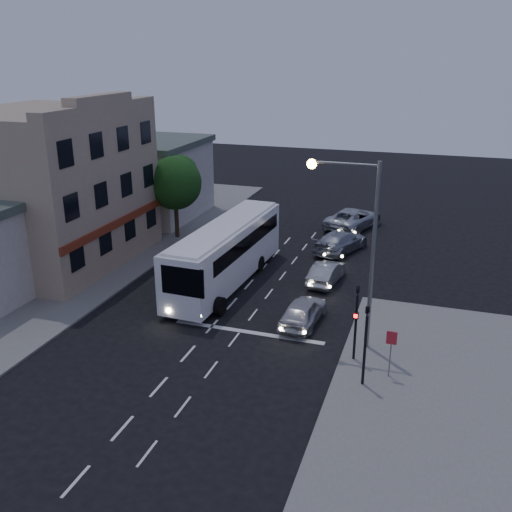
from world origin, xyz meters
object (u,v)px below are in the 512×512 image
(regulatory_sign, at_px, (391,346))
(streetlight, at_px, (360,234))
(car_sedan_a, at_px, (327,273))
(traffic_signal_side, at_px, (366,336))
(tour_bus, at_px, (226,252))
(traffic_signal_main, at_px, (356,314))
(street_tree, at_px, (175,181))
(car_sedan_b, at_px, (341,242))
(car_sedan_c, at_px, (353,218))
(car_suv, at_px, (303,311))

(regulatory_sign, bearing_deg, streetlight, 128.75)
(car_sedan_a, relative_size, traffic_signal_side, 0.99)
(tour_bus, xyz_separation_m, traffic_signal_main, (8.98, -6.98, 0.36))
(street_tree, bearing_deg, car_sedan_a, -22.50)
(traffic_signal_main, bearing_deg, car_sedan_b, 102.51)
(car_sedan_c, height_order, streetlight, streetlight)
(traffic_signal_main, bearing_deg, tour_bus, 142.15)
(tour_bus, distance_m, traffic_signal_side, 13.20)
(traffic_signal_main, relative_size, street_tree, 0.66)
(car_sedan_c, relative_size, regulatory_sign, 2.73)
(car_suv, bearing_deg, streetlight, 154.93)
(traffic_signal_side, relative_size, regulatory_sign, 1.86)
(car_sedan_b, distance_m, car_sedan_c, 5.96)
(regulatory_sign, bearing_deg, car_sedan_a, 115.69)
(tour_bus, height_order, regulatory_sign, tour_bus)
(traffic_signal_side, relative_size, street_tree, 0.66)
(tour_bus, relative_size, car_suv, 2.96)
(car_sedan_a, xyz_separation_m, streetlight, (2.86, -7.57, 5.07))
(street_tree, bearing_deg, streetlight, -39.51)
(car_suv, bearing_deg, car_sedan_a, -86.75)
(car_suv, distance_m, car_sedan_b, 12.02)
(streetlight, relative_size, street_tree, 1.45)
(car_sedan_a, relative_size, traffic_signal_main, 0.99)
(traffic_signal_side, xyz_separation_m, streetlight, (-0.96, 3.40, 3.31))
(car_sedan_b, xyz_separation_m, streetlight, (3.08, -13.62, 4.98))
(regulatory_sign, height_order, streetlight, streetlight)
(car_sedan_a, height_order, streetlight, streetlight)
(regulatory_sign, bearing_deg, tour_bus, 143.19)
(car_sedan_b, bearing_deg, traffic_signal_side, 122.69)
(car_sedan_c, height_order, traffic_signal_side, traffic_signal_side)
(regulatory_sign, xyz_separation_m, street_tree, (-17.51, 15.26, 2.90))
(car_suv, xyz_separation_m, streetlight, (2.91, -1.60, 5.01))
(car_sedan_a, xyz_separation_m, car_sedan_c, (-0.27, 12.01, 0.17))
(traffic_signal_main, relative_size, regulatory_sign, 1.86)
(regulatory_sign, distance_m, streetlight, 5.18)
(car_sedan_c, xyz_separation_m, traffic_signal_side, (4.08, -22.97, 1.59))
(traffic_signal_main, bearing_deg, traffic_signal_side, -70.51)
(car_suv, xyz_separation_m, street_tree, (-12.64, 11.22, 3.78))
(traffic_signal_main, relative_size, streetlight, 0.46)
(car_sedan_c, xyz_separation_m, traffic_signal_main, (3.38, -21.00, 1.59))
(tour_bus, relative_size, car_sedan_a, 3.10)
(car_sedan_a, bearing_deg, traffic_signal_main, 115.38)
(car_sedan_b, height_order, street_tree, street_tree)
(car_sedan_c, height_order, street_tree, street_tree)
(traffic_signal_main, distance_m, traffic_signal_side, 2.10)
(car_sedan_c, bearing_deg, traffic_signal_main, 116.87)
(tour_bus, height_order, car_sedan_b, tour_bus)
(car_suv, xyz_separation_m, car_sedan_b, (-0.17, 12.02, 0.04))
(street_tree, bearing_deg, regulatory_sign, -41.08)
(tour_bus, bearing_deg, streetlight, -29.77)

